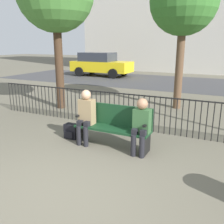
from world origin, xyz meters
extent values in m
plane|color=#605B4C|center=(0.00, 0.00, 0.00)|extent=(80.00, 80.00, 0.00)
cube|color=#14381E|center=(0.00, 1.97, 0.42)|extent=(1.69, 0.45, 0.05)
cube|color=#14381E|center=(0.00, 2.16, 0.69)|extent=(1.69, 0.05, 0.47)
cube|color=black|center=(-0.79, 1.97, 0.20)|extent=(0.06, 0.38, 0.40)
cube|color=black|center=(0.79, 1.97, 0.20)|extent=(0.06, 0.38, 0.40)
cube|color=black|center=(-0.79, 1.97, 0.65)|extent=(0.06, 0.38, 0.04)
cube|color=black|center=(0.79, 1.97, 0.65)|extent=(0.06, 0.38, 0.04)
cylinder|color=black|center=(-0.72, 1.74, 0.23)|extent=(0.11, 0.11, 0.45)
cylinder|color=black|center=(-0.54, 1.74, 0.23)|extent=(0.11, 0.11, 0.45)
cube|color=black|center=(-0.72, 1.85, 0.50)|extent=(0.11, 0.20, 0.12)
cube|color=black|center=(-0.54, 1.85, 0.50)|extent=(0.11, 0.20, 0.12)
cube|color=#997F59|center=(-0.63, 1.97, 0.73)|extent=(0.34, 0.22, 0.57)
sphere|color=tan|center=(-0.63, 1.95, 1.12)|extent=(0.21, 0.21, 0.21)
cylinder|color=black|center=(0.59, 1.74, 0.23)|extent=(0.11, 0.11, 0.45)
cylinder|color=black|center=(0.77, 1.74, 0.23)|extent=(0.11, 0.11, 0.45)
cube|color=black|center=(0.59, 1.85, 0.50)|extent=(0.11, 0.20, 0.12)
cube|color=black|center=(0.77, 1.85, 0.50)|extent=(0.11, 0.20, 0.12)
cube|color=#335B33|center=(0.68, 1.97, 0.70)|extent=(0.34, 0.22, 0.49)
sphere|color=#A37556|center=(0.68, 1.95, 1.05)|extent=(0.22, 0.22, 0.22)
cube|color=black|center=(-1.11, 2.03, 0.17)|extent=(0.33, 0.21, 0.35)
cube|color=black|center=(-1.11, 1.90, 0.12)|extent=(0.23, 0.04, 0.16)
cylinder|color=black|center=(-4.50, 3.30, 0.47)|extent=(0.02, 0.02, 0.95)
cylinder|color=black|center=(-4.36, 3.30, 0.47)|extent=(0.02, 0.02, 0.95)
cylinder|color=black|center=(-4.22, 3.30, 0.47)|extent=(0.02, 0.02, 0.95)
cylinder|color=black|center=(-4.08, 3.30, 0.47)|extent=(0.02, 0.02, 0.95)
cylinder|color=black|center=(-3.94, 3.30, 0.47)|extent=(0.02, 0.02, 0.95)
cylinder|color=black|center=(-3.80, 3.30, 0.47)|extent=(0.02, 0.02, 0.95)
cylinder|color=black|center=(-3.66, 3.30, 0.47)|extent=(0.02, 0.02, 0.95)
cylinder|color=black|center=(-3.52, 3.30, 0.47)|extent=(0.02, 0.02, 0.95)
cylinder|color=black|center=(-3.38, 3.30, 0.47)|extent=(0.02, 0.02, 0.95)
cylinder|color=black|center=(-3.24, 3.30, 0.47)|extent=(0.02, 0.02, 0.95)
cylinder|color=black|center=(-3.10, 3.30, 0.47)|extent=(0.02, 0.02, 0.95)
cylinder|color=black|center=(-2.96, 3.30, 0.47)|extent=(0.02, 0.02, 0.95)
cylinder|color=black|center=(-2.82, 3.30, 0.47)|extent=(0.02, 0.02, 0.95)
cylinder|color=black|center=(-2.68, 3.30, 0.47)|extent=(0.02, 0.02, 0.95)
cylinder|color=black|center=(-2.54, 3.30, 0.47)|extent=(0.02, 0.02, 0.95)
cylinder|color=black|center=(-2.40, 3.30, 0.47)|extent=(0.02, 0.02, 0.95)
cylinder|color=black|center=(-2.26, 3.30, 0.47)|extent=(0.02, 0.02, 0.95)
cylinder|color=black|center=(-2.12, 3.30, 0.47)|extent=(0.02, 0.02, 0.95)
cylinder|color=black|center=(-1.98, 3.30, 0.47)|extent=(0.02, 0.02, 0.95)
cylinder|color=black|center=(-1.84, 3.30, 0.47)|extent=(0.02, 0.02, 0.95)
cylinder|color=black|center=(-1.70, 3.30, 0.47)|extent=(0.02, 0.02, 0.95)
cylinder|color=black|center=(-1.56, 3.30, 0.47)|extent=(0.02, 0.02, 0.95)
cylinder|color=black|center=(-1.42, 3.30, 0.47)|extent=(0.02, 0.02, 0.95)
cylinder|color=black|center=(-1.28, 3.30, 0.47)|extent=(0.02, 0.02, 0.95)
cylinder|color=black|center=(-1.14, 3.30, 0.47)|extent=(0.02, 0.02, 0.95)
cylinder|color=black|center=(-1.00, 3.30, 0.47)|extent=(0.02, 0.02, 0.95)
cylinder|color=black|center=(-0.86, 3.30, 0.47)|extent=(0.02, 0.02, 0.95)
cylinder|color=black|center=(-0.72, 3.30, 0.47)|extent=(0.02, 0.02, 0.95)
cylinder|color=black|center=(-0.58, 3.30, 0.47)|extent=(0.02, 0.02, 0.95)
cylinder|color=black|center=(-0.44, 3.30, 0.47)|extent=(0.02, 0.02, 0.95)
cylinder|color=black|center=(-0.30, 3.30, 0.47)|extent=(0.02, 0.02, 0.95)
cylinder|color=black|center=(-0.16, 3.30, 0.47)|extent=(0.02, 0.02, 0.95)
cylinder|color=black|center=(-0.02, 3.30, 0.47)|extent=(0.02, 0.02, 0.95)
cylinder|color=black|center=(0.12, 3.30, 0.47)|extent=(0.02, 0.02, 0.95)
cylinder|color=black|center=(0.26, 3.30, 0.47)|extent=(0.02, 0.02, 0.95)
cylinder|color=black|center=(0.40, 3.30, 0.47)|extent=(0.02, 0.02, 0.95)
cylinder|color=black|center=(0.54, 3.30, 0.47)|extent=(0.02, 0.02, 0.95)
cylinder|color=black|center=(0.68, 3.30, 0.47)|extent=(0.02, 0.02, 0.95)
cylinder|color=black|center=(0.82, 3.30, 0.47)|extent=(0.02, 0.02, 0.95)
cylinder|color=black|center=(0.96, 3.30, 0.47)|extent=(0.02, 0.02, 0.95)
cylinder|color=black|center=(1.10, 3.30, 0.47)|extent=(0.02, 0.02, 0.95)
cylinder|color=black|center=(1.24, 3.30, 0.47)|extent=(0.02, 0.02, 0.95)
cylinder|color=black|center=(1.38, 3.30, 0.47)|extent=(0.02, 0.02, 0.95)
cylinder|color=black|center=(1.52, 3.30, 0.47)|extent=(0.02, 0.02, 0.95)
cylinder|color=black|center=(1.66, 3.30, 0.47)|extent=(0.02, 0.02, 0.95)
cylinder|color=black|center=(1.80, 3.30, 0.47)|extent=(0.02, 0.02, 0.95)
cylinder|color=black|center=(1.94, 3.30, 0.47)|extent=(0.02, 0.02, 0.95)
cylinder|color=black|center=(2.08, 3.30, 0.47)|extent=(0.02, 0.02, 0.95)
cube|color=black|center=(0.00, 3.30, 0.93)|extent=(9.00, 0.03, 0.03)
cylinder|color=#422D1E|center=(-3.16, 4.33, 1.55)|extent=(0.28, 0.28, 3.09)
cylinder|color=brown|center=(0.54, 6.09, 1.46)|extent=(0.26, 0.26, 2.93)
sphere|color=#38752D|center=(0.54, 6.09, 3.53)|extent=(2.19, 2.19, 2.19)
cube|color=#3D3D3F|center=(0.00, 12.00, 0.00)|extent=(24.00, 6.00, 0.01)
cube|color=yellow|center=(-6.14, 12.92, 0.67)|extent=(4.20, 1.70, 0.70)
cube|color=#2D333D|center=(-6.46, 12.92, 1.32)|extent=(2.31, 1.56, 0.60)
cylinder|color=black|center=(-4.84, 12.05, 0.32)|extent=(0.64, 0.20, 0.64)
cylinder|color=black|center=(-4.84, 13.79, 0.32)|extent=(0.64, 0.20, 0.64)
cylinder|color=black|center=(-7.44, 12.05, 0.32)|extent=(0.64, 0.20, 0.64)
cylinder|color=black|center=(-7.44, 13.79, 0.32)|extent=(0.64, 0.20, 0.64)
camera|label=1|loc=(2.24, -2.64, 2.21)|focal=40.00mm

